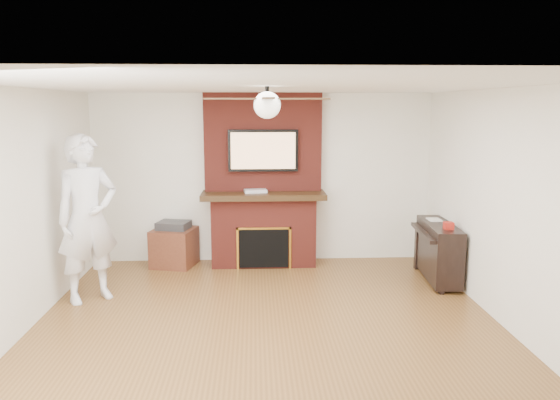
{
  "coord_description": "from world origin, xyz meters",
  "views": [
    {
      "loc": [
        -0.13,
        -5.31,
        2.32
      ],
      "look_at": [
        0.17,
        0.9,
        1.24
      ],
      "focal_mm": 35.0,
      "sensor_mm": 36.0,
      "label": 1
    }
  ],
  "objects_px": {
    "side_table": "(174,245)",
    "piano": "(438,250)",
    "fireplace": "(263,197)",
    "person": "(88,219)"
  },
  "relations": [
    {
      "from": "fireplace",
      "to": "piano",
      "type": "distance_m",
      "value": 2.56
    },
    {
      "from": "side_table",
      "to": "piano",
      "type": "bearing_deg",
      "value": 0.51
    },
    {
      "from": "fireplace",
      "to": "person",
      "type": "xyz_separation_m",
      "value": [
        -2.1,
        -1.46,
        0.01
      ]
    },
    {
      "from": "side_table",
      "to": "piano",
      "type": "xyz_separation_m",
      "value": [
        3.62,
        -0.86,
        0.11
      ]
    },
    {
      "from": "fireplace",
      "to": "piano",
      "type": "bearing_deg",
      "value": -21.89
    },
    {
      "from": "fireplace",
      "to": "person",
      "type": "bearing_deg",
      "value": -145.21
    },
    {
      "from": "side_table",
      "to": "person",
      "type": "bearing_deg",
      "value": -105.8
    },
    {
      "from": "side_table",
      "to": "piano",
      "type": "height_order",
      "value": "piano"
    },
    {
      "from": "fireplace",
      "to": "side_table",
      "type": "xyz_separation_m",
      "value": [
        -1.31,
        -0.07,
        -0.69
      ]
    },
    {
      "from": "piano",
      "to": "side_table",
      "type": "bearing_deg",
      "value": 170.75
    }
  ]
}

